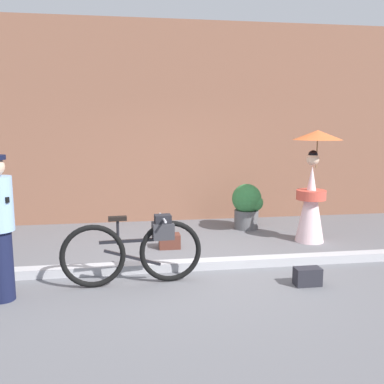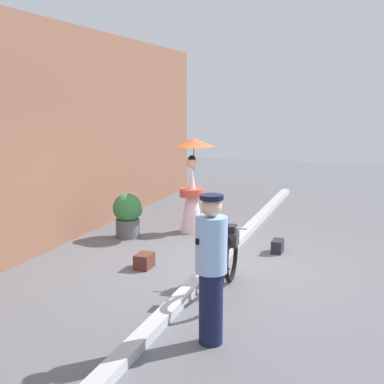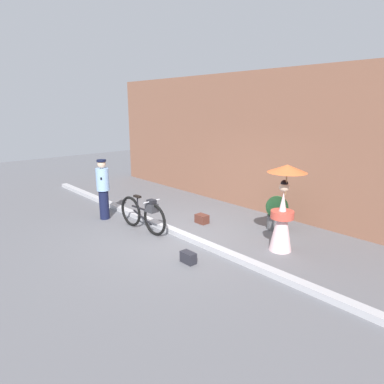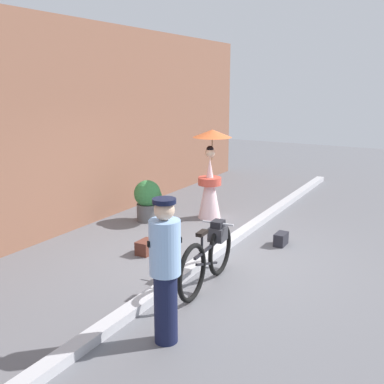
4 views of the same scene
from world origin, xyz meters
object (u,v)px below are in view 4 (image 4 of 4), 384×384
(bicycle_near_officer, at_px, (209,255))
(backpack_spare, at_px, (281,239))
(person_with_parasol, at_px, (210,174))
(potted_plant_by_door, at_px, (148,199))
(backpack_on_pavement, at_px, (146,247))
(person_officer, at_px, (165,268))

(bicycle_near_officer, height_order, backpack_spare, bicycle_near_officer)
(person_with_parasol, height_order, potted_plant_by_door, person_with_parasol)
(bicycle_near_officer, height_order, backpack_on_pavement, bicycle_near_officer)
(person_officer, xyz_separation_m, person_with_parasol, (4.47, 1.79, 0.07))
(person_officer, relative_size, backpack_spare, 5.08)
(person_officer, xyz_separation_m, potted_plant_by_door, (3.65, 2.81, -0.41))
(bicycle_near_officer, bearing_deg, potted_plant_by_door, 50.01)
(person_officer, relative_size, person_with_parasol, 0.88)
(potted_plant_by_door, bearing_deg, person_officer, -142.43)
(potted_plant_by_door, bearing_deg, person_with_parasol, -51.38)
(person_officer, height_order, backpack_spare, person_officer)
(bicycle_near_officer, relative_size, person_officer, 1.06)
(person_with_parasol, distance_m, potted_plant_by_door, 1.39)
(person_with_parasol, bearing_deg, backpack_spare, -114.90)
(backpack_on_pavement, distance_m, backpack_spare, 2.39)
(person_officer, bearing_deg, person_with_parasol, 21.79)
(potted_plant_by_door, relative_size, backpack_on_pavement, 2.55)
(person_with_parasol, distance_m, backpack_on_pavement, 2.55)
(person_with_parasol, distance_m, backpack_spare, 2.24)
(person_officer, distance_m, potted_plant_by_door, 4.62)
(person_with_parasol, height_order, backpack_spare, person_with_parasol)
(bicycle_near_officer, xyz_separation_m, backpack_spare, (2.07, -0.37, -0.33))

